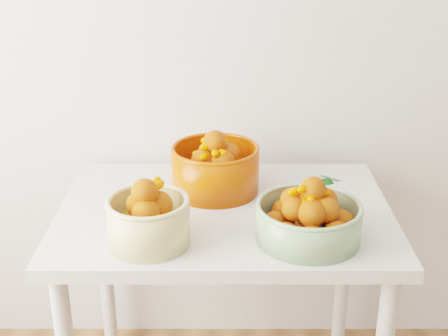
{
  "coord_description": "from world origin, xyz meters",
  "views": [
    {
      "loc": [
        -0.44,
        -0.08,
        1.59
      ],
      "look_at": [
        -0.44,
        1.51,
        0.92
      ],
      "focal_mm": 50.0,
      "sensor_mm": 36.0,
      "label": 1
    }
  ],
  "objects": [
    {
      "name": "bowl_orange",
      "position": [
        -0.46,
        1.73,
        0.83
      ],
      "size": [
        0.31,
        0.31,
        0.2
      ],
      "rotation": [
        0.0,
        0.0,
        0.12
      ],
      "color": "#C93605",
      "rests_on": "table"
    },
    {
      "name": "bowl_green",
      "position": [
        -0.21,
        1.41,
        0.81
      ],
      "size": [
        0.34,
        0.34,
        0.19
      ],
      "rotation": [
        0.0,
        0.0,
        -0.2
      ],
      "color": "#81A371",
      "rests_on": "table"
    },
    {
      "name": "table",
      "position": [
        -0.43,
        1.6,
        0.65
      ],
      "size": [
        1.0,
        0.7,
        0.75
      ],
      "color": "silver",
      "rests_on": "ground"
    },
    {
      "name": "bowl_cream",
      "position": [
        -0.64,
        1.39,
        0.82
      ],
      "size": [
        0.23,
        0.23,
        0.19
      ],
      "rotation": [
        0.0,
        0.0,
        0.02
      ],
      "color": "#D4BF7B",
      "rests_on": "table"
    }
  ]
}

